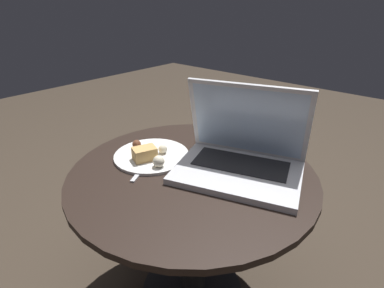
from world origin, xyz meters
The scene contains 6 objects.
table centered at (0.00, 0.00, 0.37)m, with size 0.70×0.70×0.50m.
napkin centered at (-0.14, 0.00, 0.50)m, with size 0.15×0.11×0.00m.
laptop centered at (0.10, 0.09, 0.55)m, with size 0.39×0.33×0.24m.
beer_glass centered at (-0.07, 0.17, 0.60)m, with size 0.07×0.07×0.19m.
snack_plate centered at (-0.14, -0.03, 0.51)m, with size 0.23×0.23×0.05m.
fork centered at (-0.13, -0.05, 0.50)m, with size 0.10×0.18×0.00m.
Camera 1 is at (0.48, -0.55, 0.94)m, focal length 28.00 mm.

